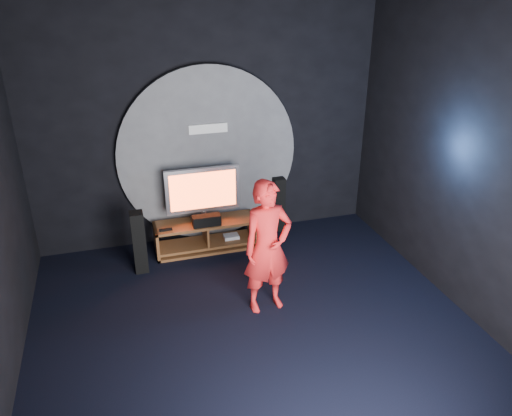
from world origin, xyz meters
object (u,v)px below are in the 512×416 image
at_px(tower_speaker_left, 139,242).
at_px(subwoofer, 264,224).
at_px(tower_speaker_right, 278,204).
at_px(media_console, 206,237).
at_px(player, 267,247).
at_px(tv, 203,192).

xyz_separation_m(tower_speaker_left, subwoofer, (1.92, 0.54, -0.26)).
relative_size(tower_speaker_left, tower_speaker_right, 1.00).
xyz_separation_m(media_console, player, (0.42, -1.60, 0.63)).
height_order(tv, tower_speaker_left, tv).
bearing_deg(tv, tower_speaker_right, 10.64).
distance_m(media_console, subwoofer, 0.97).
height_order(media_console, tower_speaker_left, tower_speaker_left).
height_order(tv, tower_speaker_right, tv).
height_order(tv, player, player).
bearing_deg(tower_speaker_right, player, -112.57).
relative_size(tower_speaker_right, subwoofer, 2.53).
bearing_deg(tower_speaker_right, tower_speaker_left, -163.85).
distance_m(media_console, tower_speaker_right, 1.27).
height_order(tower_speaker_left, subwoofer, tower_speaker_left).
xyz_separation_m(tv, tower_speaker_left, (-0.96, -0.40, -0.45)).
distance_m(tower_speaker_right, subwoofer, 0.38).
xyz_separation_m(subwoofer, player, (-0.53, -1.80, 0.65)).
xyz_separation_m(tv, player, (0.43, -1.66, -0.06)).
bearing_deg(subwoofer, player, -106.42).
distance_m(tv, tower_speaker_left, 1.14).
bearing_deg(media_console, player, -75.15).
bearing_deg(tv, subwoofer, 7.88).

